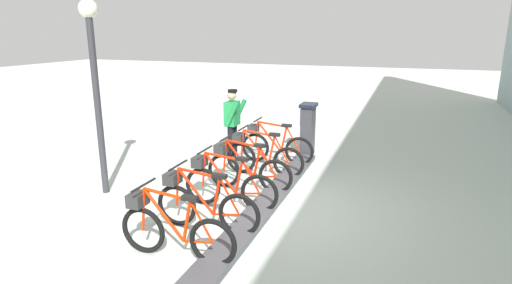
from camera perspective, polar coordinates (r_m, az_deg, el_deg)
name	(u,v)px	position (r m, az deg, el deg)	size (l,w,h in m)	color
ground_plane	(265,208)	(7.33, 1.17, -8.96)	(60.00, 60.00, 0.00)	beige
dock_rail_base	(265,205)	(7.31, 1.17, -8.60)	(0.44, 6.15, 0.10)	#47474C
payment_kiosk	(308,128)	(10.25, 7.07, 1.84)	(0.36, 0.52, 1.28)	#38383D
bike_docked_0	(274,145)	(9.60, 2.45, -0.42)	(1.72, 0.54, 1.02)	black
bike_docked_1	(261,156)	(8.78, 0.68, -1.88)	(1.72, 0.54, 1.02)	black
bike_docked_2	(245,168)	(7.99, -1.45, -3.62)	(1.72, 0.54, 1.02)	black
bike_docked_3	(226,184)	(7.21, -4.06, -5.74)	(1.72, 0.54, 1.02)	black
bike_docked_4	(203,204)	(6.47, -7.31, -8.34)	(1.72, 0.54, 1.02)	black
bike_docked_5	(172,229)	(5.77, -11.44, -11.55)	(1.72, 0.54, 1.02)	black
worker_near_rack	(233,122)	(9.82, -3.22, 2.81)	(0.46, 0.62, 1.66)	white
lamp_post	(94,69)	(7.99, -21.23, 9.33)	(0.32, 0.32, 3.49)	#2D2D33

